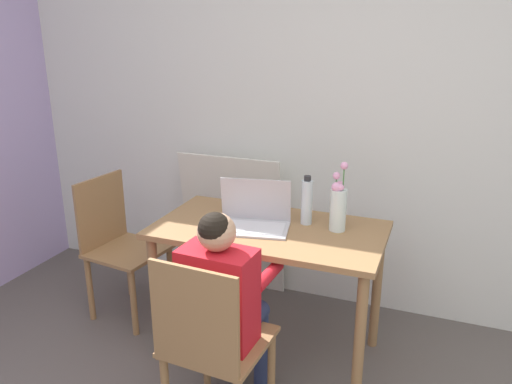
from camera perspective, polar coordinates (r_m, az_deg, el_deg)
The scene contains 9 objects.
wall_back at distance 2.99m, azimuth 10.75°, elevation 9.53°, with size 6.40×0.05×2.50m.
dining_table at distance 2.56m, azimuth 1.47°, elevation -6.20°, with size 1.15×0.63×0.73m.
chair_occupied at distance 2.15m, azimuth -5.11°, elevation -17.07°, with size 0.42×0.42×0.85m.
chair_spare at distance 3.13m, azimuth -15.33°, elevation -5.89°, with size 0.45×0.45×0.85m.
person_seated at distance 2.15m, azimuth -3.63°, elevation -11.63°, with size 0.34×0.44×1.01m.
laptop at distance 2.51m, azimuth -0.25°, elevation -2.77°, with size 0.40×0.30×0.24m.
flower_vase at distance 2.47m, azimuth 9.38°, elevation -1.46°, with size 0.08×0.08×0.35m.
water_bottle at distance 2.53m, azimuth 5.82°, elevation -1.09°, with size 0.06×0.06×0.25m.
cardboard_panel at distance 3.28m, azimuth -2.75°, elevation -3.62°, with size 0.69×0.15×0.93m.
Camera 1 is at (0.54, -0.68, 1.68)m, focal length 35.00 mm.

